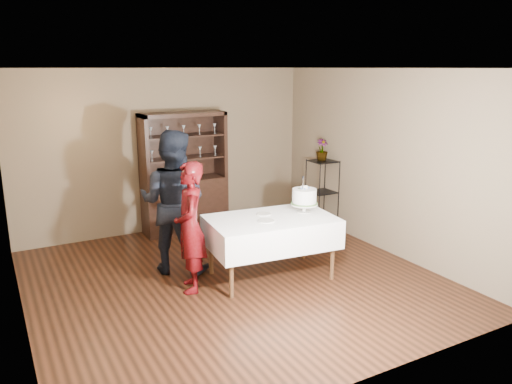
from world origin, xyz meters
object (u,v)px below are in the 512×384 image
Objects in this scene: plant_etagere at (322,192)px; man at (173,202)px; cake at (304,198)px; cake_table at (271,232)px; potted_plant at (322,150)px; woman at (190,227)px; china_hutch at (185,192)px.

man is (-2.83, -0.52, 0.32)m from plant_etagere.
plant_etagere is 1.87m from cake.
cake reaches higher than cake_table.
cake_table is 2.38m from potted_plant.
cake_table is at bearing 99.74° from woman.
man reaches higher than potted_plant.
man is at bearing -168.81° from potted_plant.
potted_plant is at bearing 88.58° from plant_etagere.
plant_etagere is 0.74× the size of woman.
cake is 1.90m from potted_plant.
cake_table is 1.09m from woman.
woman is (-0.78, -2.25, 0.15)m from china_hutch.
man is at bearing -169.62° from plant_etagere.
man reaches higher than plant_etagere.
plant_etagere is 2.89m from man.
china_hutch is 3.98× the size of cake.
woman is 3.23× the size of cake.
china_hutch is at bearing 96.81° from cake_table.
cake_table is 1.37m from man.
cake is at bearing -71.19° from china_hutch.
potted_plant is at bearing 46.98° from cake.
potted_plant is (1.80, 1.38, 0.74)m from cake_table.
potted_plant is (1.27, 1.36, 0.35)m from cake.
plant_etagere is 0.72m from potted_plant.
woman reaches higher than cake.
plant_etagere is 3.35× the size of potted_plant.
woman is 0.69m from man.
plant_etagere is (2.08, -1.05, -0.01)m from china_hutch.
woman is (-2.86, -1.19, 0.16)m from plant_etagere.
china_hutch is 2.53m from cake.
potted_plant is at bearing -129.81° from man.
cake is (0.81, -2.37, 0.35)m from china_hutch.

